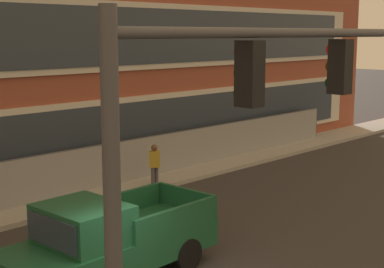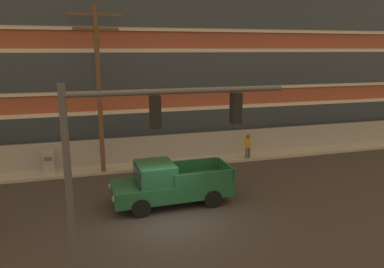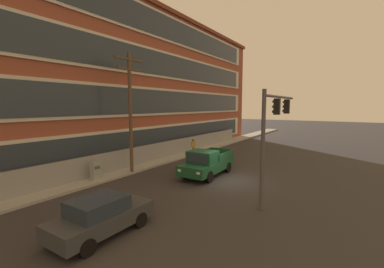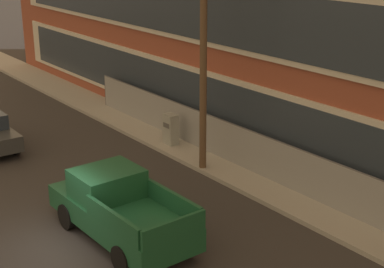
# 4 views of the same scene
# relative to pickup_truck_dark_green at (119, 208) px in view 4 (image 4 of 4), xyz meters

# --- Properties ---
(ground_plane) EXTENTS (160.00, 160.00, 0.00)m
(ground_plane) POSITION_rel_pickup_truck_dark_green_xyz_m (-0.35, -1.86, -0.94)
(ground_plane) COLOR #333030
(sidewalk_building_side) EXTENTS (80.00, 2.10, 0.16)m
(sidewalk_building_side) POSITION_rel_pickup_truck_dark_green_xyz_m (-0.35, 5.95, -0.86)
(sidewalk_building_side) COLOR #9E9B93
(sidewalk_building_side) RESTS_ON ground
(chain_link_fence) EXTENTS (31.42, 0.06, 1.73)m
(chain_link_fence) POSITION_rel_pickup_truck_dark_green_xyz_m (3.39, 6.33, -0.05)
(chain_link_fence) COLOR gray
(chain_link_fence) RESTS_ON ground
(pickup_truck_dark_green) EXTENTS (5.39, 2.28, 1.96)m
(pickup_truck_dark_green) POSITION_rel_pickup_truck_dark_green_xyz_m (0.00, 0.00, 0.00)
(pickup_truck_dark_green) COLOR #194C2D
(pickup_truck_dark_green) RESTS_ON ground
(utility_pole_near_corner) EXTENTS (2.72, 0.26, 9.03)m
(utility_pole_near_corner) POSITION_rel_pickup_truck_dark_green_xyz_m (-2.58, 5.11, 4.09)
(utility_pole_near_corner) COLOR brown
(utility_pole_near_corner) RESTS_ON ground
(electrical_cabinet) EXTENTS (0.58, 0.44, 1.45)m
(electrical_cabinet) POSITION_rel_pickup_truck_dark_green_xyz_m (-5.44, 5.62, -0.21)
(electrical_cabinet) COLOR #939993
(electrical_cabinet) RESTS_ON ground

